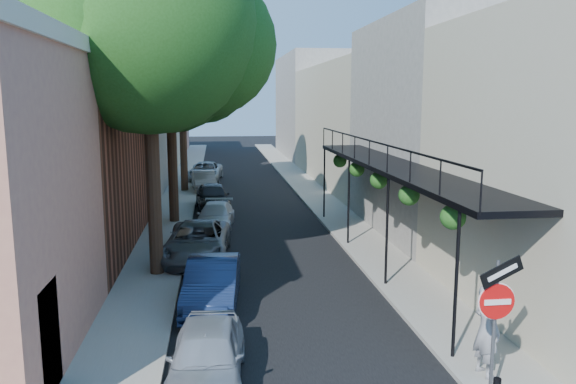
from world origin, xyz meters
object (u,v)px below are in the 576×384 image
object	(u,v)px
parked_car_e	(213,197)
parked_car_g	(205,171)
parked_car_d	(215,216)
parked_car_f	(204,181)
oak_near	(163,29)
parked_car_b	(212,283)
oak_mid	(178,69)
pedestrian	(486,330)
sign_post	(497,307)
oak_far	(188,57)
parked_car_c	(197,242)
parked_car_a	(207,356)

from	to	relation	value
parked_car_e	parked_car_g	bearing A→B (deg)	88.81
parked_car_e	parked_car_d	bearing A→B (deg)	-92.21
parked_car_d	parked_car_e	size ratio (longest dim) A/B	0.93
parked_car_d	parked_car_f	distance (m)	10.39
oak_near	parked_car_e	world-z (taller)	oak_near
parked_car_d	parked_car_g	world-z (taller)	parked_car_g
oak_near	parked_car_b	world-z (taller)	oak_near
oak_mid	parked_car_b	xyz separation A→B (m)	(1.44, -11.16, -6.39)
parked_car_g	pedestrian	world-z (taller)	pedestrian
sign_post	parked_car_f	xyz separation A→B (m)	(-5.76, 26.10, -1.41)
oak_mid	pedestrian	xyz separation A→B (m)	(7.02, -16.10, -5.97)
oak_far	parked_car_c	distance (m)	17.28
sign_post	parked_car_b	size ratio (longest dim) A/B	0.74
parked_car_f	pedestrian	xyz separation A→B (m)	(6.20, -24.94, 0.45)
sign_post	parked_car_g	xyz separation A→B (m)	(-5.76, 30.84, -1.38)
oak_far	parked_car_e	bearing A→B (deg)	-78.16
parked_car_f	sign_post	bearing A→B (deg)	-83.69
parked_car_a	parked_car_d	distance (m)	14.10
parked_car_c	parked_car_d	distance (m)	4.98
parked_car_b	parked_car_e	xyz separation A→B (m)	(-0.06, 13.92, 0.04)
parked_car_f	pedestrian	size ratio (longest dim) A/B	1.98
parked_car_f	parked_car_g	distance (m)	4.74
oak_mid	parked_car_a	world-z (taller)	oak_mid
oak_mid	parked_car_c	bearing A→B (deg)	-82.21
sign_post	parked_car_d	xyz separation A→B (m)	(-5.05, 15.74, -1.48)
parked_car_f	parked_car_b	bearing A→B (deg)	-94.36
parked_car_d	parked_car_g	size ratio (longest dim) A/B	0.81
parked_car_b	parked_car_e	distance (m)	13.92
sign_post	parked_car_b	world-z (taller)	sign_post
sign_post	parked_car_c	bearing A→B (deg)	117.80
oak_near	parked_car_g	world-z (taller)	oak_near
sign_post	parked_car_e	size ratio (longest dim) A/B	0.73
oak_near	parked_car_c	bearing A→B (deg)	61.19
oak_mid	sign_post	bearing A→B (deg)	-69.14
oak_far	parked_car_c	world-z (taller)	oak_far
sign_post	oak_far	world-z (taller)	oak_far
sign_post	parked_car_f	size ratio (longest dim) A/B	0.78
parked_car_g	pedestrian	xyz separation A→B (m)	(6.20, -29.68, 0.43)
sign_post	parked_car_b	distance (m)	8.09
parked_car_c	oak_near	bearing A→B (deg)	-114.85
parked_car_b	sign_post	bearing A→B (deg)	-45.23
parked_car_e	pedestrian	size ratio (longest dim) A/B	2.14
parked_car_b	parked_car_d	bearing A→B (deg)	94.10
oak_mid	parked_car_d	size ratio (longest dim) A/B	2.66
parked_car_c	parked_car_a	bearing A→B (deg)	-83.12
parked_car_e	pedestrian	distance (m)	19.69
sign_post	oak_near	xyz separation A→B (m)	(-6.53, 9.29, 5.84)
oak_near	parked_car_c	xyz separation A→B (m)	(0.83, 1.51, -7.21)
pedestrian	parked_car_g	bearing A→B (deg)	0.46
parked_car_d	pedestrian	world-z (taller)	pedestrian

